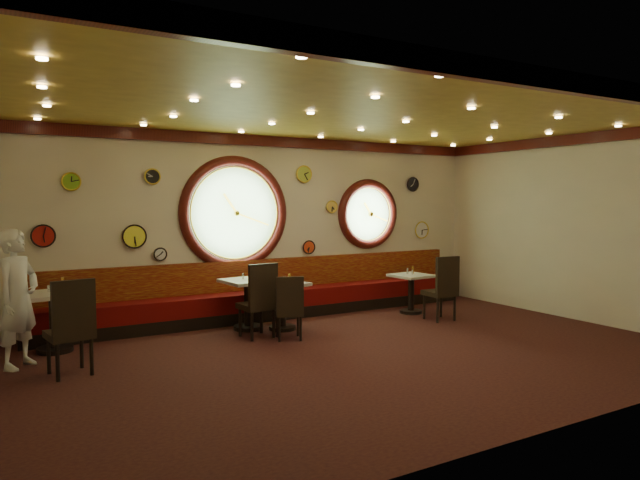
{
  "coord_description": "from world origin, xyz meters",
  "views": [
    {
      "loc": [
        -4.25,
        -6.29,
        2.07
      ],
      "look_at": [
        -0.15,
        0.8,
        1.5
      ],
      "focal_mm": 32.0,
      "sensor_mm": 36.0,
      "label": 1
    }
  ],
  "objects": [
    {
      "name": "floor",
      "position": [
        0.0,
        0.0,
        0.0
      ],
      "size": [
        9.0,
        6.0,
        0.0
      ],
      "primitive_type": "cube",
      "color": "black",
      "rests_on": "ground"
    },
    {
      "name": "ceiling",
      "position": [
        0.0,
        0.0,
        3.2
      ],
      "size": [
        9.0,
        6.0,
        0.02
      ],
      "primitive_type": "cube",
      "color": "gold",
      "rests_on": "wall_back"
    },
    {
      "name": "wall_back",
      "position": [
        0.0,
        3.0,
        1.6
      ],
      "size": [
        9.0,
        0.02,
        3.2
      ],
      "primitive_type": "cube",
      "color": "beige",
      "rests_on": "floor"
    },
    {
      "name": "wall_front",
      "position": [
        0.0,
        -3.0,
        1.6
      ],
      "size": [
        9.0,
        0.02,
        3.2
      ],
      "primitive_type": "cube",
      "color": "beige",
      "rests_on": "floor"
    },
    {
      "name": "wall_right",
      "position": [
        4.5,
        0.0,
        1.6
      ],
      "size": [
        0.02,
        6.0,
        3.2
      ],
      "primitive_type": "cube",
      "color": "beige",
      "rests_on": "floor"
    },
    {
      "name": "molding_back",
      "position": [
        0.0,
        2.95,
        3.11
      ],
      "size": [
        9.0,
        0.1,
        0.18
      ],
      "primitive_type": "cube",
      "color": "#3D0E0B",
      "rests_on": "wall_back"
    },
    {
      "name": "molding_front",
      "position": [
        0.0,
        -2.95,
        3.11
      ],
      "size": [
        9.0,
        0.1,
        0.18
      ],
      "primitive_type": "cube",
      "color": "#3D0E0B",
      "rests_on": "wall_back"
    },
    {
      "name": "molding_right",
      "position": [
        4.45,
        0.0,
        3.11
      ],
      "size": [
        0.1,
        6.0,
        0.18
      ],
      "primitive_type": "cube",
      "color": "#3D0E0B",
      "rests_on": "wall_back"
    },
    {
      "name": "banquette_base",
      "position": [
        0.0,
        2.72,
        0.1
      ],
      "size": [
        8.0,
        0.55,
        0.2
      ],
      "primitive_type": "cube",
      "color": "black",
      "rests_on": "floor"
    },
    {
      "name": "banquette_seat",
      "position": [
        0.0,
        2.72,
        0.35
      ],
      "size": [
        8.0,
        0.55,
        0.3
      ],
      "primitive_type": "cube",
      "color": "#540708",
      "rests_on": "banquette_base"
    },
    {
      "name": "banquette_back",
      "position": [
        0.0,
        2.94,
        0.75
      ],
      "size": [
        8.0,
        0.1,
        0.55
      ],
      "primitive_type": "cube",
      "color": "#600709",
      "rests_on": "wall_back"
    },
    {
      "name": "porthole_left_glass",
      "position": [
        -0.6,
        3.0,
        1.85
      ],
      "size": [
        1.66,
        0.02,
        1.66
      ],
      "primitive_type": "cylinder",
      "rotation": [
        1.57,
        0.0,
        0.0
      ],
      "color": "#80B96F",
      "rests_on": "wall_back"
    },
    {
      "name": "porthole_left_frame",
      "position": [
        -0.6,
        2.98,
        1.85
      ],
      "size": [
        1.98,
        0.18,
        1.98
      ],
      "primitive_type": "torus",
      "rotation": [
        1.57,
        0.0,
        0.0
      ],
      "color": "#3D0E0B",
      "rests_on": "wall_back"
    },
    {
      "name": "porthole_left_ring",
      "position": [
        -0.6,
        2.95,
        1.85
      ],
      "size": [
        1.61,
        0.03,
        1.61
      ],
      "primitive_type": "torus",
      "rotation": [
        1.57,
        0.0,
        0.0
      ],
      "color": "gold",
      "rests_on": "wall_back"
    },
    {
      "name": "porthole_right_glass",
      "position": [
        2.2,
        3.0,
        1.8
      ],
      "size": [
        1.1,
        0.02,
        1.1
      ],
      "primitive_type": "cylinder",
      "rotation": [
        1.57,
        0.0,
        0.0
      ],
      "color": "#80B96F",
      "rests_on": "wall_back"
    },
    {
      "name": "porthole_right_frame",
      "position": [
        2.2,
        2.98,
        1.8
      ],
      "size": [
        1.38,
        0.18,
        1.38
      ],
      "primitive_type": "torus",
      "rotation": [
        1.57,
        0.0,
        0.0
      ],
      "color": "#3D0E0B",
      "rests_on": "wall_back"
    },
    {
      "name": "porthole_right_ring",
      "position": [
        2.2,
        2.95,
        1.8
      ],
      "size": [
        1.09,
        0.03,
        1.09
      ],
      "primitive_type": "torus",
      "rotation": [
        1.57,
        0.0,
        0.0
      ],
      "color": "gold",
      "rests_on": "wall_back"
    },
    {
      "name": "wall_clock_0",
      "position": [
        3.55,
        2.96,
        1.45
      ],
      "size": [
        0.34,
        0.03,
        0.34
      ],
      "primitive_type": "cylinder",
      "rotation": [
        1.57,
        0.0,
        0.0
      ],
      "color": "white",
      "rests_on": "wall_back"
    },
    {
      "name": "wall_clock_1",
      "position": [
        3.3,
        2.96,
        2.4
      ],
      "size": [
        0.28,
        0.03,
        0.28
      ],
      "primitive_type": "cylinder",
      "rotation": [
        1.57,
        0.0,
        0.0
      ],
      "color": "black",
      "rests_on": "wall_back"
    },
    {
      "name": "wall_clock_2",
      "position": [
        -3.6,
        2.96,
        1.55
      ],
      "size": [
        0.32,
        0.03,
        0.32
      ],
      "primitive_type": "cylinder",
      "rotation": [
        1.57,
        0.0,
        0.0
      ],
      "color": "red",
      "rests_on": "wall_back"
    },
    {
      "name": "wall_clock_3",
      "position": [
        -3.2,
        2.96,
        2.35
      ],
      "size": [
        0.26,
        0.03,
        0.26
      ],
      "primitive_type": "cylinder",
      "rotation": [
        1.57,
        0.0,
        0.0
      ],
      "color": "#81C727",
      "rests_on": "wall_back"
    },
    {
      "name": "wall_clock_4",
      "position": [
        -2.3,
        2.96,
        1.5
      ],
      "size": [
        0.36,
        0.03,
        0.36
      ],
      "primitive_type": "cylinder",
      "rotation": [
        1.57,
        0.0,
        0.0
      ],
      "color": "#F7F537",
      "rests_on": "wall_back"
    },
    {
      "name": "wall_clock_5",
      "position": [
        0.75,
        2.96,
        2.55
      ],
      "size": [
        0.3,
        0.03,
        0.3
      ],
      "primitive_type": "cylinder",
      "rotation": [
        1.57,
        0.0,
        0.0
      ],
      "color": "#A4BE3B",
      "rests_on": "wall_back"
    },
    {
      "name": "wall_clock_6",
      "position": [
        0.85,
        2.96,
        1.2
      ],
      "size": [
        0.24,
        0.03,
        0.24
      ],
      "primitive_type": "cylinder",
      "rotation": [
        1.57,
        0.0,
        0.0
      ],
      "color": "red",
      "rests_on": "wall_back"
    },
    {
      "name": "wall_clock_7",
      "position": [
        1.35,
        2.96,
        1.95
      ],
      "size": [
        0.22,
        0.03,
        0.22
      ],
      "primitive_type": "cylinder",
      "rotation": [
        1.57,
        0.0,
        0.0
      ],
      "color": "gold",
      "rests_on": "wall_back"
    },
    {
      "name": "wall_clock_8",
      "position": [
        -1.9,
        2.96,
        1.2
      ],
      "size": [
        0.2,
        0.03,
        0.2
      ],
      "primitive_type": "cylinder",
      "rotation": [
        1.57,
        0.0,
        0.0
      ],
      "color": "silver",
      "rests_on": "wall_back"
    },
    {
      "name": "wall_clock_9",
      "position": [
        -2.0,
        2.96,
        2.45
      ],
      "size": [
        0.24,
        0.03,
        0.24
      ],
      "primitive_type": "cylinder",
      "rotation": [
        1.57,
        0.0,
        0.0
      ],
      "color": "black",
      "rests_on": "wall_back"
    },
    {
      "name": "table_a",
      "position": [
        -3.55,
        2.18,
        0.52
      ],
      "size": [
        0.87,
        0.87,
        0.82
      ],
      "color": "black",
      "rests_on": "floor"
    },
    {
      "name": "table_b",
      "position": [
        -0.73,
        2.12,
        0.51
      ],
      "size": [
        0.81,
        0.81,
        0.81
      ],
      "color": "black",
      "rests_on": "floor"
    },
    {
      "name": "table_c",
      "position": [
        -0.26,
        1.82,
        0.47
      ],
      "size": [
        0.87,
        0.87,
        0.75
      ],
      "color": "black",
      "rests_on": "floor"
    },
    {
      "name": "table_d",
      "position": [
        2.38,
        1.84,
        0.45
      ],
      "size": [
        0.7,
        0.7,
        0.72
      ],
      "color": "black",
      "rests_on": "floor"
    },
    {
      "name": "chair_a",
      "position": [
        -3.48,
        0.86,
        0.66
      ],
      "size": [
        0.56,
        0.56,
        0.72
      ],
      "rotation": [
        0.0,
        0.0,
        0.16
      ],
      "color": "black",
      "rests_on": "floor"
    },
    {
      "name": "chair_b",
      "position": [
        -0.81,
        1.46,
        0.65
      ],
      "size": [
        0.52,
        0.52,
        0.7
      ],
      "rotation": [
        0.0,
        0.0,
        0.1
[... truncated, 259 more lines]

